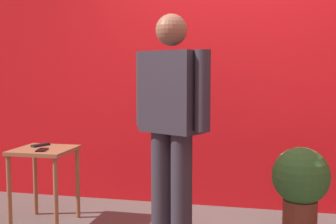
{
  "coord_description": "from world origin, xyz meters",
  "views": [
    {
      "loc": [
        0.22,
        -2.79,
        1.26
      ],
      "look_at": [
        -0.53,
        0.55,
        0.94
      ],
      "focal_mm": 46.7,
      "sensor_mm": 36.0,
      "label": 1
    }
  ],
  "objects_px": {
    "side_table": "(44,163)",
    "potted_plant": "(301,184)",
    "cell_phone": "(42,150)",
    "standing_person": "(171,117)",
    "tv_remote": "(41,145)"
  },
  "relations": [
    {
      "from": "cell_phone",
      "to": "potted_plant",
      "type": "xyz_separation_m",
      "value": [
        2.01,
        0.28,
        -0.23
      ]
    },
    {
      "from": "side_table",
      "to": "cell_phone",
      "type": "relative_size",
      "value": 4.4
    },
    {
      "from": "side_table",
      "to": "tv_remote",
      "type": "height_order",
      "value": "tv_remote"
    },
    {
      "from": "side_table",
      "to": "potted_plant",
      "type": "height_order",
      "value": "potted_plant"
    },
    {
      "from": "standing_person",
      "to": "cell_phone",
      "type": "distance_m",
      "value": 1.12
    },
    {
      "from": "tv_remote",
      "to": "side_table",
      "type": "bearing_deg",
      "value": -27.08
    },
    {
      "from": "standing_person",
      "to": "tv_remote",
      "type": "height_order",
      "value": "standing_person"
    },
    {
      "from": "side_table",
      "to": "tv_remote",
      "type": "distance_m",
      "value": 0.18
    },
    {
      "from": "cell_phone",
      "to": "potted_plant",
      "type": "bearing_deg",
      "value": -4.66
    },
    {
      "from": "standing_person",
      "to": "potted_plant",
      "type": "xyz_separation_m",
      "value": [
        0.93,
        0.36,
        -0.53
      ]
    },
    {
      "from": "side_table",
      "to": "cell_phone",
      "type": "bearing_deg",
      "value": -70.34
    },
    {
      "from": "standing_person",
      "to": "side_table",
      "type": "distance_m",
      "value": 1.2
    },
    {
      "from": "cell_phone",
      "to": "side_table",
      "type": "bearing_deg",
      "value": 97.18
    },
    {
      "from": "standing_person",
      "to": "tv_remote",
      "type": "distance_m",
      "value": 1.25
    },
    {
      "from": "standing_person",
      "to": "potted_plant",
      "type": "distance_m",
      "value": 1.13
    }
  ]
}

